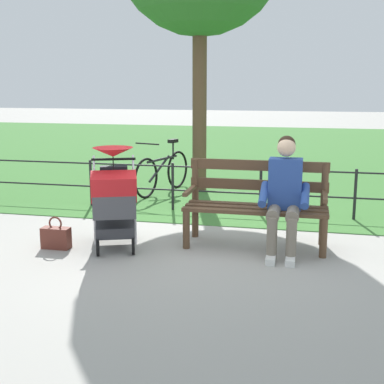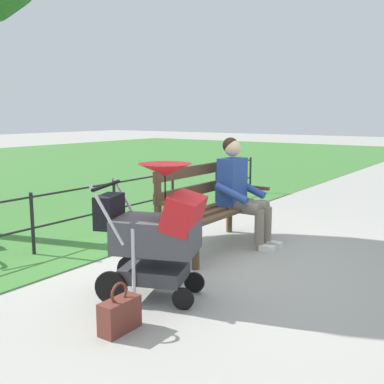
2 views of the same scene
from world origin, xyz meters
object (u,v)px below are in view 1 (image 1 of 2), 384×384
Objects in this scene: handbag at (56,237)px; bicycle at (163,172)px; person_on_bench at (284,192)px; park_bench at (257,200)px; stroller at (114,196)px.

bicycle is (-0.33, -3.26, 0.24)m from handbag.
handbag is (2.50, 0.42, -0.55)m from person_on_bench.
park_bench is at bearing 125.31° from bicycle.
park_bench is at bearing -34.80° from person_on_bench.
stroller is at bearing 95.87° from bicycle.
person_on_bench is 3.59m from bicycle.
park_bench reaches higher than handbag.
bicycle is at bearing -52.56° from person_on_bench.
bicycle is (1.85, -2.62, -0.16)m from park_bench.
bicycle reaches higher than handbag.
park_bench is 1.61m from stroller.
park_bench is 1.00× the size of bicycle.
person_on_bench reaches higher than handbag.
park_bench is 4.33× the size of handbag.
bicycle is at bearing -84.13° from stroller.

